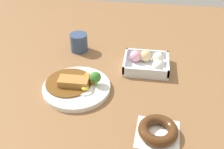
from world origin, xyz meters
TOP-DOWN VIEW (x-y plane):
  - ground_plane at (0.00, 0.00)m, footprint 1.60×1.60m
  - curry_plate at (0.08, 0.06)m, footprint 0.24×0.24m
  - donut_box at (-0.16, -0.11)m, footprint 0.18×0.15m
  - chocolate_ring_donut at (-0.21, 0.23)m, footprint 0.14×0.14m
  - coffee_mug at (0.14, -0.21)m, footprint 0.07×0.07m

SIDE VIEW (x-z plane):
  - ground_plane at x=0.00m, z-range 0.00..0.00m
  - curry_plate at x=0.08m, z-range -0.02..0.05m
  - chocolate_ring_donut at x=-0.21m, z-range 0.00..0.03m
  - donut_box at x=-0.16m, z-range -0.01..0.05m
  - coffee_mug at x=0.14m, z-range 0.00..0.08m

